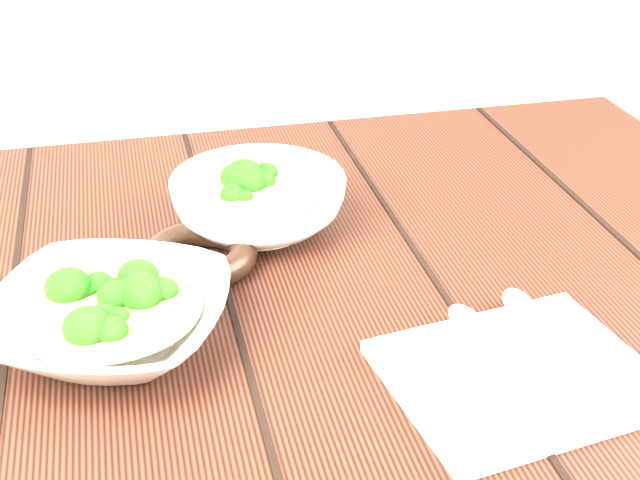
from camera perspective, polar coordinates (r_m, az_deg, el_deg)
table at (r=0.93m, az=-4.37°, el=-9.22°), size 1.20×0.80×0.75m
soup_bowl_front at (r=0.79m, az=-13.33°, el=-4.89°), size 0.26×0.26×0.06m
soup_bowl_back at (r=0.95m, az=-3.96°, el=2.52°), size 0.22×0.22×0.07m
trivet at (r=0.89m, az=-7.70°, el=-0.96°), size 0.15×0.15×0.03m
napkin at (r=0.76m, az=12.60°, el=-8.46°), size 0.23×0.20×0.01m
spoon_left at (r=0.77m, az=10.30°, el=-6.37°), size 0.03×0.17×0.01m
spoon_right at (r=0.80m, az=13.17°, el=-5.25°), size 0.05×0.17×0.01m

